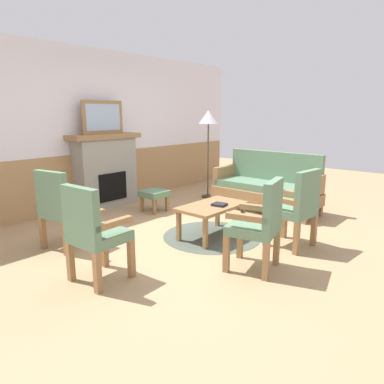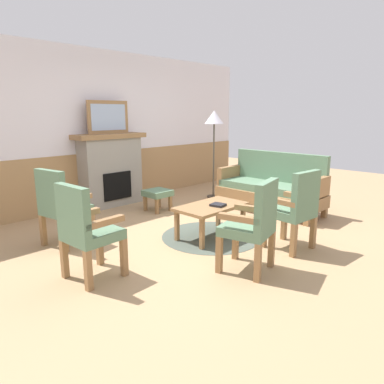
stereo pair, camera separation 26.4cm
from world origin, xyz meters
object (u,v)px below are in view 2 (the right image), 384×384
object	(u,v)px
footstool	(158,194)
armchair_front_center	(253,222)
fireplace	(111,169)
book_on_table	(218,205)
armchair_front_left	(295,207)
framed_picture	(108,117)
coffee_table	(211,209)
armchair_by_window_left	(61,204)
couch	(271,188)
floor_lamp_by_couch	(214,123)
armchair_near_fireplace	(86,228)

from	to	relation	value
footstool	armchair_front_center	size ratio (longest dim) A/B	0.41
fireplace	book_on_table	size ratio (longest dim) A/B	7.52
fireplace	armchair_front_left	xyz separation A→B (m)	(0.32, -3.41, -0.11)
framed_picture	coffee_table	distance (m)	2.66
book_on_table	armchair_by_window_left	xyz separation A→B (m)	(-1.56, 1.21, 0.08)
couch	armchair_by_window_left	xyz separation A→B (m)	(-3.22, 0.99, 0.14)
fireplace	floor_lamp_by_couch	world-z (taller)	floor_lamp_by_couch
armchair_front_center	armchair_by_window_left	bearing A→B (deg)	115.66
armchair_front_left	armchair_front_center	size ratio (longest dim) A/B	1.00
armchair_near_fireplace	armchair_front_left	xyz separation A→B (m)	(2.15, -1.09, 0.00)
book_on_table	couch	bearing A→B (deg)	7.59
book_on_table	armchair_front_left	xyz separation A→B (m)	(0.33, -0.92, 0.08)
book_on_table	armchair_by_window_left	size ratio (longest dim) A/B	0.18
coffee_table	footstool	xyz separation A→B (m)	(0.36, 1.50, -0.10)
armchair_by_window_left	armchair_front_left	bearing A→B (deg)	-48.57
armchair_by_window_left	floor_lamp_by_couch	distance (m)	3.43
fireplace	footstool	xyz separation A→B (m)	(0.32, -0.88, -0.37)
fireplace	book_on_table	xyz separation A→B (m)	(-0.02, -2.49, -0.20)
framed_picture	couch	distance (m)	3.03
armchair_near_fireplace	floor_lamp_by_couch	xyz separation A→B (m)	(3.56, 1.40, 0.91)
footstool	armchair_front_left	world-z (taller)	armchair_front_left
framed_picture	armchair_front_left	bearing A→B (deg)	-84.71
framed_picture	book_on_table	size ratio (longest dim) A/B	4.63
fireplace	couch	distance (m)	2.81
armchair_by_window_left	armchair_front_left	world-z (taller)	same
fireplace	armchair_near_fireplace	xyz separation A→B (m)	(-1.84, -2.32, -0.11)
framed_picture	armchair_near_fireplace	xyz separation A→B (m)	(-1.84, -2.32, -1.02)
book_on_table	armchair_front_center	world-z (taller)	armchair_front_center
coffee_table	book_on_table	bearing A→B (deg)	-75.11
coffee_table	floor_lamp_by_couch	size ratio (longest dim) A/B	0.57
framed_picture	armchair_front_center	xyz separation A→B (m)	(-0.55, -3.40, -1.02)
fireplace	coffee_table	world-z (taller)	fireplace
fireplace	framed_picture	size ratio (longest dim) A/B	1.62
framed_picture	armchair_front_left	world-z (taller)	framed_picture
fireplace	armchair_front_center	bearing A→B (deg)	-99.17
armchair_front_center	floor_lamp_by_couch	world-z (taller)	floor_lamp_by_couch
couch	armchair_front_center	distance (m)	2.48
couch	footstool	world-z (taller)	couch
armchair_near_fireplace	armchair_by_window_left	xyz separation A→B (m)	(0.27, 1.05, 0.00)
fireplace	floor_lamp_by_couch	xyz separation A→B (m)	(1.72, -0.93, 0.80)
coffee_table	armchair_front_left	xyz separation A→B (m)	(0.36, -1.02, 0.15)
framed_picture	book_on_table	distance (m)	2.72
fireplace	book_on_table	bearing A→B (deg)	-90.36
coffee_table	armchair_near_fireplace	xyz separation A→B (m)	(-1.80, 0.07, 0.15)
framed_picture	footstool	distance (m)	1.58
footstool	book_on_table	bearing A→B (deg)	-101.81
floor_lamp_by_couch	book_on_table	bearing A→B (deg)	-138.08
floor_lamp_by_couch	armchair_near_fireplace	bearing A→B (deg)	-158.59
framed_picture	coffee_table	world-z (taller)	framed_picture
armchair_front_center	armchair_near_fireplace	bearing A→B (deg)	140.09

